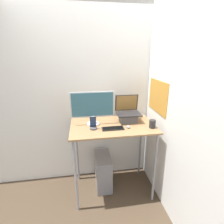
# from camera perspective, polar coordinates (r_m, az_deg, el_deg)

# --- Properties ---
(ground_plane) EXTENTS (12.00, 12.00, 0.00)m
(ground_plane) POSITION_cam_1_polar(r_m,az_deg,el_deg) (2.59, 1.64, -28.57)
(ground_plane) COLOR #473828
(wall_back) EXTENTS (6.00, 0.05, 2.60)m
(wall_back) POSITION_cam_1_polar(r_m,az_deg,el_deg) (2.58, -1.33, 5.22)
(wall_back) COLOR white
(wall_back) RESTS_ON ground_plane
(wall_side_right) EXTENTS (0.06, 6.00, 2.60)m
(wall_side_right) POSITION_cam_1_polar(r_m,az_deg,el_deg) (2.07, 19.25, 0.78)
(wall_side_right) COLOR white
(wall_side_right) RESTS_ON ground_plane
(desk) EXTENTS (1.08, 0.67, 1.01)m
(desk) POSITION_cam_1_polar(r_m,az_deg,el_deg) (2.31, 0.24, -6.89)
(desk) COLOR #936D47
(desk) RESTS_ON ground_plane
(laptop) EXTENTS (0.32, 0.26, 0.35)m
(laptop) POSITION_cam_1_polar(r_m,az_deg,el_deg) (2.37, 5.31, -0.96)
(laptop) COLOR #4C4C51
(laptop) RESTS_ON desk
(monitor) EXTENTS (0.55, 0.17, 0.43)m
(monitor) POSITION_cam_1_polar(r_m,az_deg,el_deg) (2.23, -6.33, 1.32)
(monitor) COLOR silver
(monitor) RESTS_ON desk
(keyboard) EXTENTS (0.27, 0.11, 0.02)m
(keyboard) POSITION_cam_1_polar(r_m,az_deg,el_deg) (2.15, 0.28, -5.38)
(keyboard) COLOR black
(keyboard) RESTS_ON desk
(mouse) EXTENTS (0.04, 0.07, 0.03)m
(mouse) POSITION_cam_1_polar(r_m,az_deg,el_deg) (2.19, 5.30, -4.80)
(mouse) COLOR #99999E
(mouse) RESTS_ON desk
(cell_phone) EXTENTS (0.09, 0.09, 0.16)m
(cell_phone) POSITION_cam_1_polar(r_m,az_deg,el_deg) (2.15, -6.15, -4.54)
(cell_phone) COLOR #4C4C51
(cell_phone) RESTS_ON desk
(computer_tower) EXTENTS (0.22, 0.46, 0.49)m
(computer_tower) POSITION_cam_1_polar(r_m,az_deg,el_deg) (2.73, -2.92, -18.62)
(computer_tower) COLOR gray
(computer_tower) RESTS_ON ground_plane
(mug) EXTENTS (0.08, 0.08, 0.10)m
(mug) POSITION_cam_1_polar(r_m,az_deg,el_deg) (2.23, 13.04, -3.83)
(mug) COLOR #262628
(mug) RESTS_ON desk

